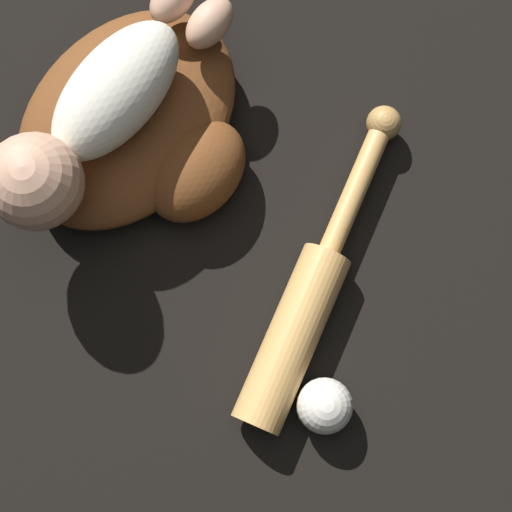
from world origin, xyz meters
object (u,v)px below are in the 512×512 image
at_px(baseball_bat, 308,300).
at_px(baseball, 325,406).
at_px(baseball_glove, 139,126).
at_px(baby_figure, 91,118).

bearing_deg(baseball_bat, baseball, 70.90).
height_order(baseball_glove, baseball, baseball_glove).
height_order(baby_figure, baseball, baby_figure).
bearing_deg(baby_figure, baseball_bat, 115.25).
xyz_separation_m(baseball_glove, baseball, (-0.05, 0.42, -0.01)).
height_order(baseball_glove, baby_figure, baby_figure).
xyz_separation_m(baseball_bat, baseball, (0.04, 0.12, 0.00)).
distance_m(baby_figure, baseball, 0.44).
relative_size(baseball_glove, baseball_bat, 1.08).
distance_m(baseball_bat, baseball, 0.13).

